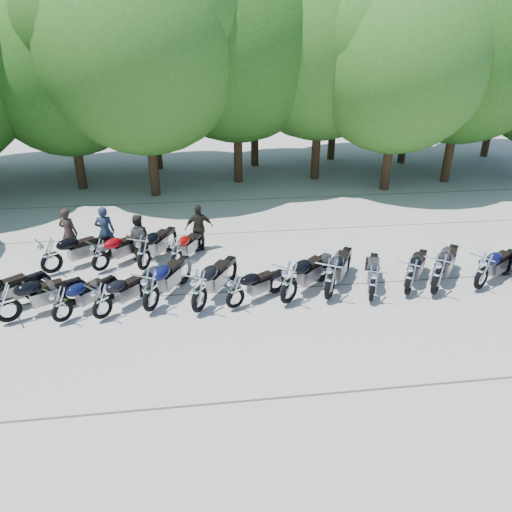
{
  "coord_description": "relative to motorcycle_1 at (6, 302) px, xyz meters",
  "views": [
    {
      "loc": [
        -1.45,
        -10.05,
        6.54
      ],
      "look_at": [
        0.0,
        1.5,
        1.1
      ],
      "focal_mm": 32.0,
      "sensor_mm": 36.0,
      "label": 1
    }
  ],
  "objects": [
    {
      "name": "ground",
      "position": [
        6.46,
        -0.54,
        -0.65
      ],
      "size": [
        90.0,
        90.0,
        0.0
      ],
      "primitive_type": "plane",
      "color": "#9F998F",
      "rests_on": "ground"
    },
    {
      "name": "tree_2",
      "position": [
        -0.79,
        12.3,
        4.66
      ],
      "size": [
        7.31,
        7.31,
        8.97
      ],
      "color": "#3A2614",
      "rests_on": "ground"
    },
    {
      "name": "tree_3",
      "position": [
        2.89,
        10.7,
        5.67
      ],
      "size": [
        8.7,
        8.7,
        10.67
      ],
      "color": "#3A2614",
      "rests_on": "ground"
    },
    {
      "name": "tree_4",
      "position": [
        7.0,
        12.55,
        5.99
      ],
      "size": [
        9.13,
        9.13,
        11.2
      ],
      "color": "#3A2614",
      "rests_on": "ground"
    },
    {
      "name": "tree_5",
      "position": [
        11.08,
        12.66,
        5.93
      ],
      "size": [
        9.04,
        9.04,
        11.1
      ],
      "color": "#3A2614",
      "rests_on": "ground"
    },
    {
      "name": "tree_6",
      "position": [
        14.02,
        10.27,
        5.16
      ],
      "size": [
        8.0,
        8.0,
        9.82
      ],
      "color": "#3A2614",
      "rests_on": "ground"
    },
    {
      "name": "tree_7",
      "position": [
        17.67,
        11.24,
        5.74
      ],
      "size": [
        8.79,
        8.79,
        10.79
      ],
      "color": "#3A2614",
      "rests_on": "ground"
    },
    {
      "name": "tree_10",
      "position": [
        -1.83,
        16.43,
        5.01
      ],
      "size": [
        7.78,
        7.78,
        9.55
      ],
      "color": "#3A2614",
      "rests_on": "ground"
    },
    {
      "name": "tree_11",
      "position": [
        2.7,
        15.88,
        4.85
      ],
      "size": [
        7.56,
        7.56,
        9.28
      ],
      "color": "#3A2614",
      "rests_on": "ground"
    },
    {
      "name": "tree_12",
      "position": [
        8.26,
        15.92,
        5.08
      ],
      "size": [
        7.88,
        7.88,
        9.67
      ],
      "color": "#3A2614",
      "rests_on": "ground"
    },
    {
      "name": "tree_13",
      "position": [
        13.15,
        16.93,
        5.39
      ],
      "size": [
        8.31,
        8.31,
        10.2
      ],
      "color": "#3A2614",
      "rests_on": "ground"
    },
    {
      "name": "tree_14",
      "position": [
        17.14,
        15.55,
        5.18
      ],
      "size": [
        8.02,
        8.02,
        9.84
      ],
      "color": "#3A2614",
      "rests_on": "ground"
    },
    {
      "name": "tree_15",
      "position": [
        23.08,
        16.48,
        6.38
      ],
      "size": [
        9.67,
        9.67,
        11.86
      ],
      "color": "#3A2614",
      "rests_on": "ground"
    },
    {
      "name": "motorcycle_1",
      "position": [
        0.0,
        0.0,
        0.0
      ],
      "size": [
        2.34,
        1.73,
        1.29
      ],
      "primitive_type": null,
      "rotation": [
        0.0,
        0.0,
        2.08
      ],
      "color": "black",
      "rests_on": "ground"
    },
    {
      "name": "motorcycle_2",
      "position": [
        1.35,
        -0.14,
        -0.07
      ],
      "size": [
        1.82,
        1.94,
        1.16
      ],
      "primitive_type": null,
      "rotation": [
        0.0,
        0.0,
        2.41
      ],
      "color": "black",
      "rests_on": "ground"
    },
    {
      "name": "motorcycle_3",
      "position": [
        2.34,
        -0.12,
        -0.06
      ],
      "size": [
        1.88,
        1.96,
        1.18
      ],
      "primitive_type": null,
      "rotation": [
        0.0,
        0.0,
        2.39
      ],
      "color": "black",
      "rests_on": "ground"
    },
    {
      "name": "motorcycle_4",
      "position": [
        3.56,
        0.1,
        0.05
      ],
      "size": [
        1.8,
        2.54,
        1.4
      ],
      "primitive_type": null,
      "rotation": [
        0.0,
        0.0,
        2.67
      ],
      "color": "#0C1138",
      "rests_on": "ground"
    },
    {
      "name": "motorcycle_5",
      "position": [
        4.83,
        -0.11,
        0.06
      ],
      "size": [
        1.91,
        2.55,
        1.41
      ],
      "primitive_type": null,
      "rotation": [
        0.0,
        0.0,
        2.62
      ],
      "color": "black",
      "rests_on": "ground"
    },
    {
      "name": "motorcycle_6",
      "position": [
        5.78,
        -0.04,
        -0.07
      ],
      "size": [
        2.08,
        1.63,
        1.16
      ],
      "primitive_type": null,
      "rotation": [
        0.0,
        0.0,
        2.13
      ],
      "color": "black",
      "rests_on": "ground"
    },
    {
      "name": "motorcycle_7",
      "position": [
        7.25,
        0.03,
        0.06
      ],
      "size": [
        2.34,
        2.31,
        1.42
      ],
      "primitive_type": null,
      "rotation": [
        0.0,
        0.0,
        2.35
      ],
      "color": "black",
      "rests_on": "ground"
    },
    {
      "name": "motorcycle_8",
      "position": [
        8.41,
        0.11,
        0.06
      ],
      "size": [
        1.95,
        2.54,
        1.42
      ],
      "primitive_type": null,
      "rotation": [
        0.0,
        0.0,
        2.6
      ],
      "color": "black",
      "rests_on": "ground"
    },
    {
      "name": "motorcycle_9",
      "position": [
        9.54,
        -0.12,
        -0.03
      ],
      "size": [
        1.43,
        2.28,
        1.24
      ],
      "primitive_type": null,
      "rotation": [
        0.0,
        0.0,
        2.76
      ],
      "color": "black",
      "rests_on": "ground"
    },
    {
      "name": "motorcycle_10",
      "position": [
        10.71,
        0.09,
        -0.01
      ],
      "size": [
        1.9,
        2.22,
        1.28
      ],
      "primitive_type": null,
      "rotation": [
        0.0,
        0.0,
        2.5
      ],
      "color": "black",
      "rests_on": "ground"
    },
    {
      "name": "motorcycle_11",
      "position": [
        11.46,
        -0.0,
        0.08
      ],
      "size": [
        2.26,
        2.46,
        1.45
      ],
      "primitive_type": null,
      "rotation": [
        0.0,
        0.0,
        2.44
      ],
      "color": "black",
      "rests_on": "ground"
    },
    {
      "name": "motorcycle_12",
      "position": [
        12.9,
        0.12,
        0.02
      ],
      "size": [
        2.36,
        1.86,
        1.33
      ],
      "primitive_type": null,
      "rotation": [
        0.0,
        0.0,
        2.14
      ],
      "color": "black",
      "rests_on": "ground"
    },
    {
      "name": "motorcycle_14",
      "position": [
        0.34,
        2.71,
        0.02
      ],
      "size": [
        2.33,
        1.99,
        1.34
      ],
      "primitive_type": null,
      "rotation": [
        0.0,
        0.0,
        2.21
      ],
      "color": "black",
      "rests_on": "ground"
    },
    {
      "name": "motorcycle_15",
      "position": [
        1.81,
        2.7,
        -0.03
      ],
      "size": [
        2.01,
        2.04,
        1.24
      ],
      "primitive_type": null,
      "rotation": [
        0.0,
        0.0,
        2.37
      ],
      "color": "#8E050A",
      "rests_on": "ground"
    },
    {
      "name": "motorcycle_16",
      "position": [
        3.14,
        2.6,
        0.03
      ],
      "size": [
        1.68,
        2.5,
        1.36
      ],
      "primitive_type": null,
      "rotation": [
        0.0,
        0.0,
        2.71
      ],
      "color": "black",
      "rests_on": "ground"
    },
    {
      "name": "motorcycle_17",
      "position": [
        4.14,
        2.67,
        -0.07
      ],
      "size": [
        1.54,
        2.1,
        1.16
      ],
      "primitive_type": null,
      "rotation": [
        0.0,
        0.0,
        2.64
      ],
      "color": "#8C0705",
      "rests_on": "ground"
    },
    {
      "name": "rider_0",
      "position": [
        0.59,
        4.07,
        0.2
      ],
      "size": [
        0.71,
        0.57,
        1.7
      ],
      "primitive_type": "imported",
      "rotation": [
        0.0,
        0.0,
        2.84
      ],
      "color": "black",
      "rests_on": "ground"
    },
    {
      "name": "rider_1",
      "position": [
        2.9,
        3.49,
        0.15
      ],
      "size": [
        0.82,
        0.67,
        1.59
      ],
      "primitive_type": "imported",
      "rotation": [
        0.0,
        0.0,
        3.05
      ],
      "color": "black",
      "rests_on": "ground"
    },
    {
      "name": "rider_2",
      "position": [
        4.89,
        4.04,
        0.18
      ],
      "size": [
        1.01,
        0.51,
        1.65
      ],
      "primitive_type": "imported",
      "rotation": [
        0.0,
        0.0,
        3.25
      ],
      "color": "black",
      "rests_on": "ground"
    },
    {
      "name": "rider_3",
      "position": [
        1.78,
        4.01,
        0.22
      ],
      "size": [
        0.64,
        0.43,
        1.73
      ],
      "primitive_type": "imported",
      "rotation": [
        0.0,
        0.0,
        3.18
      ],
      "color": "#1B2839",
      "rests_on": "ground"
    }
  ]
}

